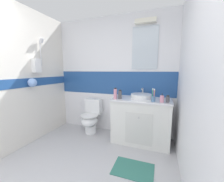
% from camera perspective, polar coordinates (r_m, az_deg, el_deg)
% --- Properties ---
extents(ground_plane, '(3.20, 3.48, 0.04)m').
position_cam_1_polar(ground_plane, '(2.34, -10.92, -28.06)').
color(ground_plane, '#B2B2B7').
extents(wall_back_tiled, '(3.20, 0.20, 2.50)m').
position_cam_1_polar(wall_back_tiled, '(3.01, 0.78, 6.49)').
color(wall_back_tiled, white).
rests_on(wall_back_tiled, ground_plane).
extents(wall_left_shower_alcove, '(0.27, 3.48, 2.50)m').
position_cam_1_polar(wall_left_shower_alcove, '(2.84, -35.91, 4.53)').
color(wall_left_shower_alcove, silver).
rests_on(wall_left_shower_alcove, ground_plane).
extents(wall_right_plain, '(0.10, 3.48, 2.50)m').
position_cam_1_polar(wall_right_plain, '(1.64, 32.37, 3.03)').
color(wall_right_plain, white).
rests_on(wall_right_plain, ground_plane).
extents(vanity_cabinet, '(1.07, 0.57, 0.85)m').
position_cam_1_polar(vanity_cabinet, '(2.72, 12.01, -11.99)').
color(vanity_cabinet, silver).
rests_on(vanity_cabinet, ground_plane).
extents(sink_basin, '(0.39, 0.43, 0.18)m').
position_cam_1_polar(sink_basin, '(2.63, 12.16, -2.00)').
color(sink_basin, white).
rests_on(sink_basin, vanity_cabinet).
extents(toilet, '(0.37, 0.50, 0.75)m').
position_cam_1_polar(toilet, '(3.09, -8.82, -10.78)').
color(toilet, white).
rests_on(toilet, ground_plane).
extents(toothbrush_cup, '(0.07, 0.07, 0.23)m').
position_cam_1_polar(toothbrush_cup, '(2.40, 16.99, -2.92)').
color(toothbrush_cup, '#4C7299').
rests_on(toothbrush_cup, vanity_cabinet).
extents(soap_dispenser, '(0.07, 0.07, 0.15)m').
position_cam_1_polar(soap_dispenser, '(2.39, 20.27, -3.11)').
color(soap_dispenser, pink).
rests_on(soap_dispenser, vanity_cabinet).
extents(shampoo_bottle_tall, '(0.06, 0.06, 0.21)m').
position_cam_1_polar(shampoo_bottle_tall, '(2.51, 1.41, -1.09)').
color(shampoo_bottle_tall, pink).
rests_on(shampoo_bottle_tall, vanity_cabinet).
extents(mouthwash_bottle, '(0.07, 0.07, 0.17)m').
position_cam_1_polar(mouthwash_bottle, '(2.51, 3.37, -1.53)').
color(mouthwash_bottle, '#4C4C51').
rests_on(mouthwash_bottle, vanity_cabinet).
extents(lotion_bottle_short, '(0.06, 0.06, 0.12)m').
position_cam_1_polar(lotion_bottle_short, '(2.41, 22.41, -3.18)').
color(lotion_bottle_short, '#4C4C51').
rests_on(lotion_bottle_short, vanity_cabinet).
extents(bath_mat, '(0.56, 0.40, 0.01)m').
position_cam_1_polar(bath_mat, '(2.21, 8.90, -29.71)').
color(bath_mat, '#337266').
rests_on(bath_mat, ground_plane).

